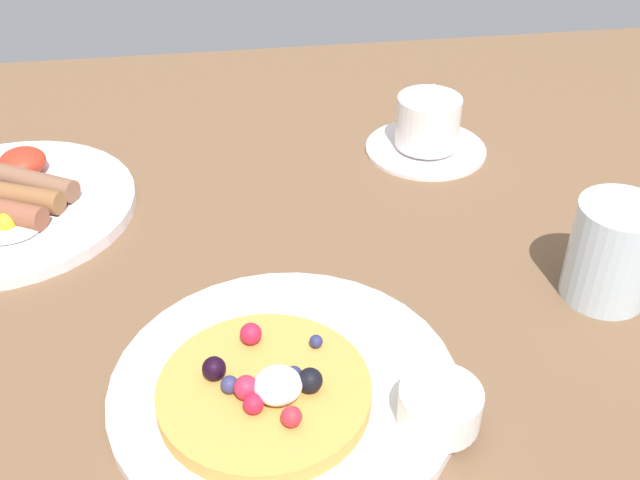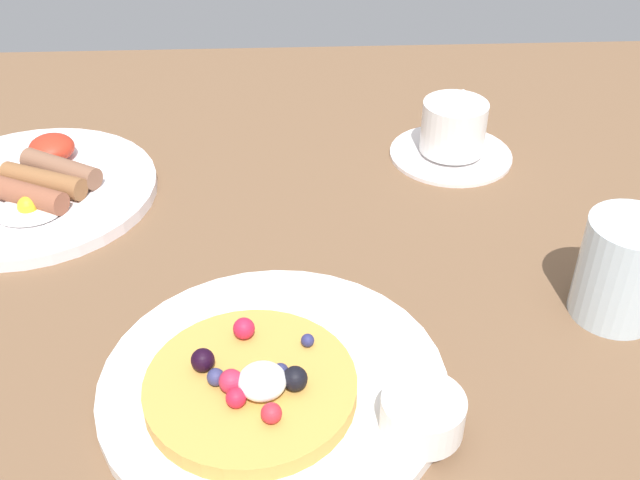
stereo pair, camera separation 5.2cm
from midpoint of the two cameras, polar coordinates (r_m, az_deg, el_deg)
name	(u,v)px [view 1 (the left image)]	position (r cm, az deg, el deg)	size (l,w,h in cm)	color
ground_plane	(290,306)	(67.76, -4.49, -5.02)	(175.04, 111.32, 3.00)	brown
pancake_plate	(285,387)	(58.04, -5.26, -10.99)	(26.08, 26.08, 1.13)	white
pancake_with_berries	(265,391)	(55.88, -6.88, -11.23)	(15.46, 15.46, 3.49)	gold
syrup_ramekin	(440,406)	(54.13, 6.16, -12.33)	(5.83, 5.83, 2.90)	white
breakfast_plate	(6,208)	(83.47, -24.10, 2.16)	(25.55, 25.55, 1.26)	white
fried_breakfast	(18,191)	(82.36, -23.34, 3.36)	(11.71, 15.87, 2.87)	brown
coffee_saucer	(426,147)	(87.69, 6.21, 6.87)	(13.64, 13.64, 0.87)	white
coffee_cup	(428,120)	(86.27, 6.37, 8.88)	(7.11, 9.82, 5.65)	white
water_glass	(612,252)	(67.42, 18.97, -0.92)	(7.27, 7.27, 9.01)	silver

